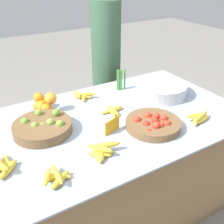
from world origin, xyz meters
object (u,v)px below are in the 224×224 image
(tomato_basket, at_px, (153,124))
(metal_bowl, at_px, (161,89))
(vendor_person, at_px, (106,72))
(price_sign, at_px, (112,126))
(lime_bowl, at_px, (43,127))

(tomato_basket, bearing_deg, metal_bowl, 44.65)
(metal_bowl, xyz_separation_m, vendor_person, (-0.05, 0.77, -0.10))
(tomato_basket, distance_m, metal_bowl, 0.49)
(tomato_basket, height_order, price_sign, price_sign)
(lime_bowl, relative_size, vendor_person, 0.23)
(tomato_basket, bearing_deg, price_sign, 160.30)
(metal_bowl, bearing_deg, lime_bowl, -177.83)
(lime_bowl, bearing_deg, tomato_basket, -26.83)
(metal_bowl, distance_m, vendor_person, 0.78)
(lime_bowl, xyz_separation_m, tomato_basket, (0.61, -0.31, -0.00))
(price_sign, bearing_deg, vendor_person, 44.40)
(lime_bowl, xyz_separation_m, price_sign, (0.36, -0.22, 0.01))
(lime_bowl, distance_m, metal_bowl, 0.96)
(lime_bowl, height_order, metal_bowl, lime_bowl)
(metal_bowl, bearing_deg, tomato_basket, -135.35)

